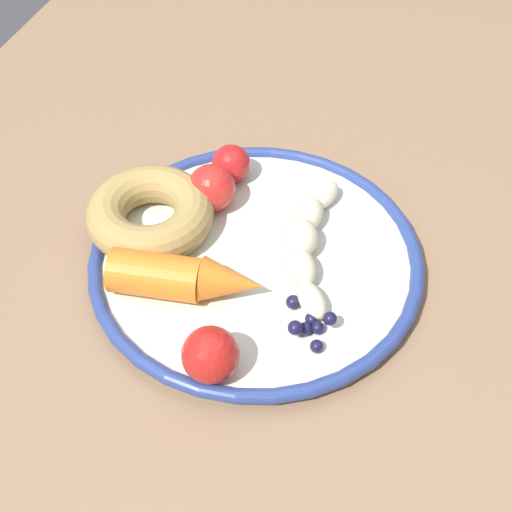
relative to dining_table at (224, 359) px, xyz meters
name	(u,v)px	position (x,y,z in m)	size (l,w,h in m)	color
dining_table	(224,359)	(0.00, 0.00, 0.00)	(1.25, 0.76, 0.71)	#8C6A4F
plate	(256,258)	(0.05, -0.02, 0.09)	(0.28, 0.28, 0.02)	silver
banana	(307,241)	(0.07, -0.05, 0.11)	(0.16, 0.06, 0.03)	beige
carrot_orange	(186,279)	(-0.01, 0.03, 0.11)	(0.05, 0.13, 0.04)	orange
donut	(150,214)	(0.05, 0.08, 0.11)	(0.11, 0.11, 0.03)	#A8874B
blueberry_pile	(309,323)	(-0.01, -0.08, 0.10)	(0.05, 0.04, 0.02)	#191638
tomato_near	(231,164)	(0.14, 0.04, 0.11)	(0.04, 0.04, 0.04)	red
tomato_mid	(211,355)	(-0.07, -0.02, 0.12)	(0.04, 0.04, 0.04)	red
tomato_far	(212,188)	(0.10, 0.04, 0.12)	(0.04, 0.04, 0.04)	red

